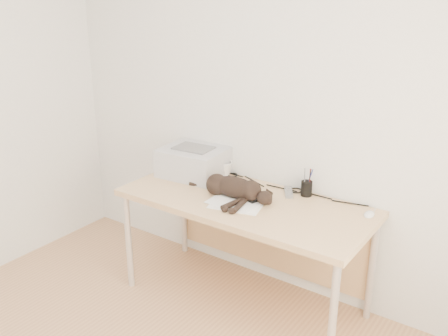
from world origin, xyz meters
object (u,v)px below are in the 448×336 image
Objects in this scene: cat at (232,188)px; desk at (251,214)px; printer at (194,162)px; mug at (224,169)px; pen_cup at (307,188)px; mouse at (369,213)px.

desk is at bearing 43.83° from cat.
mug is (0.19, 0.11, -0.05)m from printer.
pen_cup reaches higher than mouse.
pen_cup is 1.82× the size of mouse.
mouse is at bearing 11.32° from desk.
printer is 2.53× the size of pen_cup.
cat is 0.84m from mouse.
desk is at bearing -173.33° from mouse.
mug is 0.64m from pen_cup.
printer is 4.19× the size of mug.
pen_cup reaches higher than desk.
cat is at bearing -168.18° from mouse.
desk is 0.44m from mug.
mug is 0.61× the size of pen_cup.
mug reaches higher than desk.
printer reaches higher than cat.
mug is at bearing 172.75° from mouse.
cat reaches higher than mouse.
cat reaches higher than desk.
cat is 5.73× the size of mug.
pen_cup reaches higher than mug.
pen_cup is at bearing 35.09° from cat.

